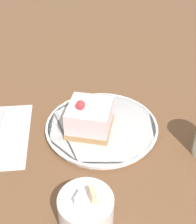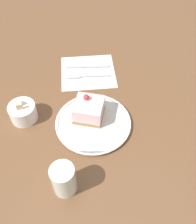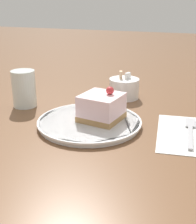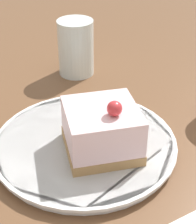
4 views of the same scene
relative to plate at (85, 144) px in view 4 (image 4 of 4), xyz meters
name	(u,v)px [view 4 (image 4 of 4)]	position (x,y,z in m)	size (l,w,h in m)	color
ground_plane	(67,157)	(0.01, -0.03, -0.01)	(4.00, 4.00, 0.00)	brown
plate	(85,144)	(0.00, 0.00, 0.00)	(0.25, 0.25, 0.01)	white
cake_slice	(102,130)	(0.03, 0.01, 0.04)	(0.11, 0.11, 0.08)	#9E7547
drinking_glass	(76,48)	(-0.22, 0.07, 0.04)	(0.06, 0.06, 0.10)	silver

